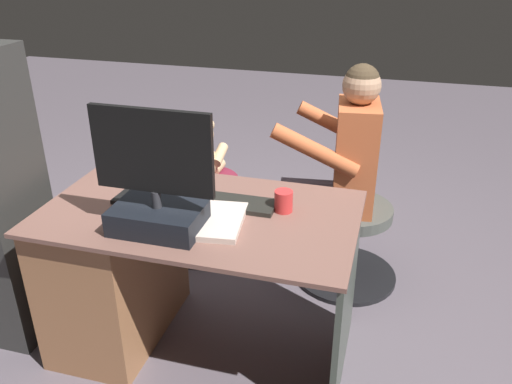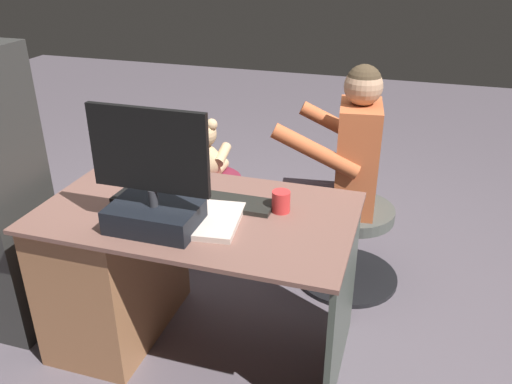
{
  "view_description": "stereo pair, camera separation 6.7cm",
  "coord_description": "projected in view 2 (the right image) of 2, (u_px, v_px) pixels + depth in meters",
  "views": [
    {
      "loc": [
        -0.74,
        2.17,
        1.73
      ],
      "look_at": [
        -0.13,
        -0.01,
        0.62
      ],
      "focal_mm": 36.95,
      "sensor_mm": 36.0,
      "label": 1
    },
    {
      "loc": [
        -0.8,
        2.15,
        1.73
      ],
      "look_at": [
        -0.13,
        -0.01,
        0.62
      ],
      "focal_mm": 36.95,
      "sensor_mm": 36.0,
      "label": 2
    }
  ],
  "objects": [
    {
      "name": "office_chair_teddy",
      "position": [
        206.0,
        209.0,
        3.17
      ],
      "size": [
        0.57,
        0.57,
        0.45
      ],
      "color": "black",
      "rests_on": "ground_plane"
    },
    {
      "name": "tv_remote",
      "position": [
        124.0,
        194.0,
        2.28
      ],
      "size": [
        0.05,
        0.15,
        0.02
      ],
      "primitive_type": "cube",
      "rotation": [
        0.0,
        0.0,
        -0.04
      ],
      "color": "black",
      "rests_on": "desk"
    },
    {
      "name": "notebook_binder",
      "position": [
        211.0,
        220.0,
        2.07
      ],
      "size": [
        0.26,
        0.32,
        0.02
      ],
      "primitive_type": "cube",
      "rotation": [
        0.0,
        0.0,
        0.12
      ],
      "color": "beige",
      "rests_on": "desk"
    },
    {
      "name": "cup",
      "position": [
        281.0,
        201.0,
        2.14
      ],
      "size": [
        0.08,
        0.08,
        0.09
      ],
      "primitive_type": "cylinder",
      "color": "red",
      "rests_on": "desk"
    },
    {
      "name": "desk",
      "position": [
        131.0,
        264.0,
        2.41
      ],
      "size": [
        1.3,
        0.75,
        0.71
      ],
      "color": "brown",
      "rests_on": "ground_plane"
    },
    {
      "name": "person",
      "position": [
        339.0,
        161.0,
        2.68
      ],
      "size": [
        0.59,
        0.52,
        1.19
      ],
      "color": "#C66137",
      "rests_on": "ground_plane"
    },
    {
      "name": "computer_mouse",
      "position": [
        159.0,
        189.0,
        2.31
      ],
      "size": [
        0.06,
        0.1,
        0.04
      ],
      "primitive_type": "ellipsoid",
      "color": "#1D2F31",
      "rests_on": "desk"
    },
    {
      "name": "teddy_bear",
      "position": [
        204.0,
        152.0,
        3.03
      ],
      "size": [
        0.26,
        0.26,
        0.37
      ],
      "color": "#D7B081",
      "rests_on": "office_chair_teddy"
    },
    {
      "name": "ground_plane",
      "position": [
        232.0,
        294.0,
        2.82
      ],
      "size": [
        10.0,
        10.0,
        0.0
      ],
      "primitive_type": "plane",
      "color": "#5E555F"
    },
    {
      "name": "visitor_chair",
      "position": [
        350.0,
        239.0,
        2.84
      ],
      "size": [
        0.56,
        0.56,
        0.45
      ],
      "color": "black",
      "rests_on": "ground_plane"
    },
    {
      "name": "monitor",
      "position": [
        153.0,
        194.0,
        1.97
      ],
      "size": [
        0.46,
        0.23,
        0.48
      ],
      "color": "black",
      "rests_on": "desk"
    },
    {
      "name": "keyboard",
      "position": [
        224.0,
        202.0,
        2.21
      ],
      "size": [
        0.42,
        0.14,
        0.02
      ],
      "primitive_type": "cube",
      "color": "black",
      "rests_on": "desk"
    }
  ]
}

